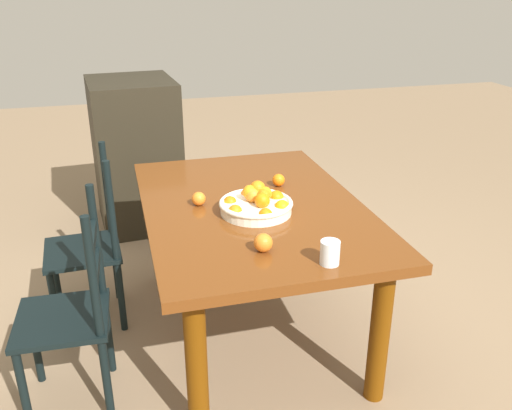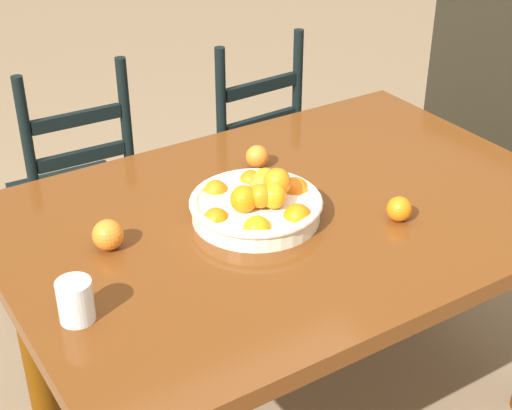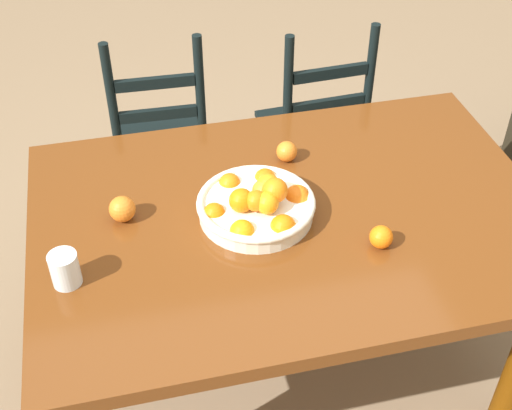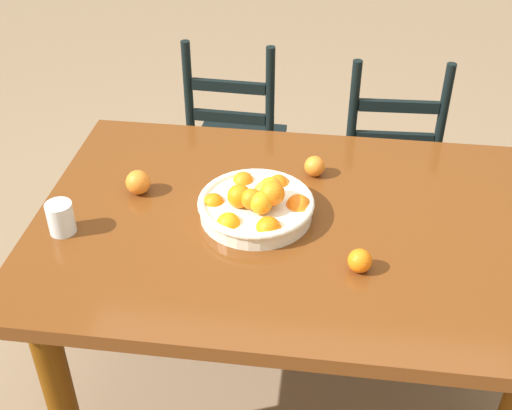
{
  "view_description": "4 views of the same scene",
  "coord_description": "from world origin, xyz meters",
  "px_view_note": "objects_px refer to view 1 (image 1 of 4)",
  "views": [
    {
      "loc": [
        -2.41,
        0.63,
        1.8
      ],
      "look_at": [
        -0.11,
        0.01,
        0.78
      ],
      "focal_mm": 38.22,
      "sensor_mm": 36.0,
      "label": 1
    },
    {
      "loc": [
        -1.04,
        -1.45,
        1.79
      ],
      "look_at": [
        -0.11,
        0.01,
        0.78
      ],
      "focal_mm": 53.66,
      "sensor_mm": 36.0,
      "label": 2
    },
    {
      "loc": [
        -0.46,
        -1.5,
        2.09
      ],
      "look_at": [
        -0.11,
        0.01,
        0.78
      ],
      "focal_mm": 48.2,
      "sensor_mm": 36.0,
      "label": 3
    },
    {
      "loc": [
        0.11,
        -1.6,
        1.97
      ],
      "look_at": [
        -0.11,
        0.01,
        0.78
      ],
      "focal_mm": 46.94,
      "sensor_mm": 36.0,
      "label": 4
    }
  ],
  "objects_px": {
    "chair_by_cabinet": "(90,247)",
    "fruit_bowl": "(257,204)",
    "orange_loose_2": "(263,243)",
    "drinking_glass": "(330,253)",
    "orange_loose_0": "(279,180)",
    "orange_loose_1": "(199,199)",
    "chair_near_window": "(72,316)",
    "dining_table": "(253,223)",
    "cabinet": "(136,154)"
  },
  "relations": [
    {
      "from": "orange_loose_1",
      "to": "drinking_glass",
      "type": "bearing_deg",
      "value": -150.86
    },
    {
      "from": "chair_by_cabinet",
      "to": "fruit_bowl",
      "type": "xyz_separation_m",
      "value": [
        -0.44,
        -0.81,
        0.35
      ]
    },
    {
      "from": "chair_by_cabinet",
      "to": "orange_loose_2",
      "type": "height_order",
      "value": "chair_by_cabinet"
    },
    {
      "from": "fruit_bowl",
      "to": "drinking_glass",
      "type": "bearing_deg",
      "value": -165.27
    },
    {
      "from": "orange_loose_0",
      "to": "orange_loose_2",
      "type": "height_order",
      "value": "orange_loose_2"
    },
    {
      "from": "dining_table",
      "to": "chair_by_cabinet",
      "type": "distance_m",
      "value": 0.9
    },
    {
      "from": "dining_table",
      "to": "fruit_bowl",
      "type": "bearing_deg",
      "value": 176.26
    },
    {
      "from": "chair_by_cabinet",
      "to": "orange_loose_1",
      "type": "relative_size",
      "value": 14.18
    },
    {
      "from": "dining_table",
      "to": "cabinet",
      "type": "xyz_separation_m",
      "value": [
        1.59,
        0.48,
        -0.09
      ]
    },
    {
      "from": "fruit_bowl",
      "to": "drinking_glass",
      "type": "xyz_separation_m",
      "value": [
        -0.56,
        -0.15,
        0.01
      ]
    },
    {
      "from": "cabinet",
      "to": "orange_loose_2",
      "type": "height_order",
      "value": "cabinet"
    },
    {
      "from": "orange_loose_0",
      "to": "orange_loose_2",
      "type": "bearing_deg",
      "value": 157.99
    },
    {
      "from": "cabinet",
      "to": "orange_loose_1",
      "type": "xyz_separation_m",
      "value": [
        -1.54,
        -0.22,
        0.22
      ]
    },
    {
      "from": "chair_near_window",
      "to": "drinking_glass",
      "type": "bearing_deg",
      "value": 73.22
    },
    {
      "from": "dining_table",
      "to": "orange_loose_2",
      "type": "relative_size",
      "value": 19.81
    },
    {
      "from": "fruit_bowl",
      "to": "orange_loose_0",
      "type": "relative_size",
      "value": 5.28
    },
    {
      "from": "dining_table",
      "to": "drinking_glass",
      "type": "relative_size",
      "value": 15.79
    },
    {
      "from": "dining_table",
      "to": "orange_loose_2",
      "type": "height_order",
      "value": "orange_loose_2"
    },
    {
      "from": "chair_near_window",
      "to": "drinking_glass",
      "type": "distance_m",
      "value": 1.14
    },
    {
      "from": "orange_loose_0",
      "to": "drinking_glass",
      "type": "bearing_deg",
      "value": 176.14
    },
    {
      "from": "chair_by_cabinet",
      "to": "drinking_glass",
      "type": "bearing_deg",
      "value": 40.86
    },
    {
      "from": "chair_by_cabinet",
      "to": "orange_loose_0",
      "type": "distance_m",
      "value": 1.08
    },
    {
      "from": "chair_by_cabinet",
      "to": "chair_near_window",
      "type": "bearing_deg",
      "value": -8.86
    },
    {
      "from": "fruit_bowl",
      "to": "orange_loose_1",
      "type": "bearing_deg",
      "value": 57.96
    },
    {
      "from": "cabinet",
      "to": "chair_near_window",
      "type": "bearing_deg",
      "value": 163.76
    },
    {
      "from": "fruit_bowl",
      "to": "orange_loose_0",
      "type": "xyz_separation_m",
      "value": [
        0.31,
        -0.21,
        -0.01
      ]
    },
    {
      "from": "orange_loose_0",
      "to": "orange_loose_1",
      "type": "height_order",
      "value": "orange_loose_1"
    },
    {
      "from": "orange_loose_0",
      "to": "orange_loose_1",
      "type": "bearing_deg",
      "value": 108.24
    },
    {
      "from": "orange_loose_0",
      "to": "chair_near_window",
      "type": "bearing_deg",
      "value": 115.51
    },
    {
      "from": "chair_near_window",
      "to": "orange_loose_2",
      "type": "relative_size",
      "value": 12.43
    },
    {
      "from": "fruit_bowl",
      "to": "orange_loose_2",
      "type": "bearing_deg",
      "value": 168.79
    },
    {
      "from": "dining_table",
      "to": "drinking_glass",
      "type": "height_order",
      "value": "drinking_glass"
    },
    {
      "from": "orange_loose_2",
      "to": "drinking_glass",
      "type": "distance_m",
      "value": 0.28
    },
    {
      "from": "cabinet",
      "to": "dining_table",
      "type": "bearing_deg",
      "value": -167.46
    },
    {
      "from": "chair_near_window",
      "to": "dining_table",
      "type": "bearing_deg",
      "value": 111.59
    },
    {
      "from": "chair_by_cabinet",
      "to": "orange_loose_2",
      "type": "relative_size",
      "value": 12.37
    },
    {
      "from": "chair_by_cabinet",
      "to": "fruit_bowl",
      "type": "height_order",
      "value": "chair_by_cabinet"
    },
    {
      "from": "fruit_bowl",
      "to": "drinking_glass",
      "type": "distance_m",
      "value": 0.58
    },
    {
      "from": "orange_loose_2",
      "to": "chair_near_window",
      "type": "bearing_deg",
      "value": 77.09
    },
    {
      "from": "drinking_glass",
      "to": "orange_loose_0",
      "type": "bearing_deg",
      "value": -3.86
    },
    {
      "from": "cabinet",
      "to": "orange_loose_2",
      "type": "distance_m",
      "value": 2.13
    },
    {
      "from": "cabinet",
      "to": "orange_loose_0",
      "type": "height_order",
      "value": "cabinet"
    },
    {
      "from": "fruit_bowl",
      "to": "orange_loose_2",
      "type": "relative_size",
      "value": 4.51
    },
    {
      "from": "fruit_bowl",
      "to": "dining_table",
      "type": "bearing_deg",
      "value": -3.74
    },
    {
      "from": "cabinet",
      "to": "fruit_bowl",
      "type": "relative_size",
      "value": 3.12
    },
    {
      "from": "chair_near_window",
      "to": "orange_loose_2",
      "type": "height_order",
      "value": "chair_near_window"
    },
    {
      "from": "chair_by_cabinet",
      "to": "orange_loose_2",
      "type": "xyz_separation_m",
      "value": [
        -0.83,
        -0.73,
        0.34
      ]
    },
    {
      "from": "orange_loose_1",
      "to": "orange_loose_2",
      "type": "relative_size",
      "value": 0.87
    },
    {
      "from": "fruit_bowl",
      "to": "orange_loose_1",
      "type": "xyz_separation_m",
      "value": [
        0.16,
        0.25,
        -0.01
      ]
    },
    {
      "from": "chair_by_cabinet",
      "to": "cabinet",
      "type": "xyz_separation_m",
      "value": [
        1.25,
        -0.33,
        0.11
      ]
    }
  ]
}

